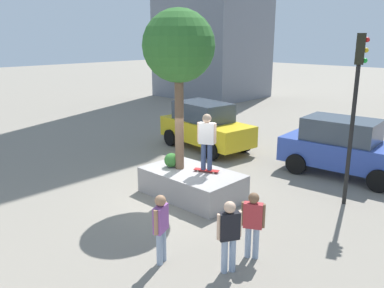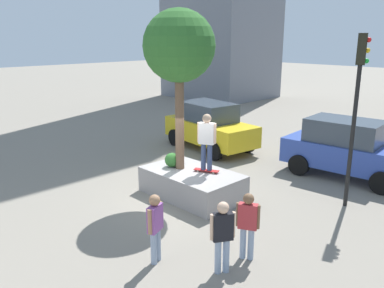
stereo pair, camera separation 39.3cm
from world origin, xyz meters
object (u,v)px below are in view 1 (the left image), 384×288
object	(u,v)px
skateboarder	(207,138)
traffic_light_corner	(356,93)
skateboard	(206,170)
taxi_cab	(205,126)
pedestrian_crossing	(161,224)
passerby_with_bag	(253,221)
bystander_watching	(229,232)
plaza_tree	(179,48)
planter_ledge	(192,184)
sedan_parked	(344,147)

from	to	relation	value
skateboarder	traffic_light_corner	distance (m)	4.51
skateboard	taxi_cab	bearing A→B (deg)	132.40
taxi_cab	pedestrian_crossing	size ratio (longest dim) A/B	2.89
taxi_cab	skateboarder	bearing A→B (deg)	-47.60
taxi_cab	passerby_with_bag	bearing A→B (deg)	-41.37
traffic_light_corner	bystander_watching	distance (m)	5.88
plaza_tree	passerby_with_bag	world-z (taller)	plaza_tree
plaza_tree	skateboarder	distance (m)	2.86
planter_ledge	sedan_parked	xyz separation A→B (m)	(2.60, 5.29, 0.65)
skateboarder	passerby_with_bag	size ratio (longest dim) A/B	1.11
plaza_tree	taxi_cab	world-z (taller)	plaza_tree
skateboarder	bystander_watching	xyz separation A→B (m)	(3.17, -2.82, -0.98)
skateboard	bystander_watching	xyz separation A→B (m)	(3.17, -2.82, 0.07)
skateboarder	passerby_with_bag	bearing A→B (deg)	-31.97
taxi_cab	bystander_watching	size ratio (longest dim) A/B	2.87
passerby_with_bag	planter_ledge	bearing A→B (deg)	154.27
plaza_tree	passerby_with_bag	xyz separation A→B (m)	(4.06, -1.66, -3.71)
skateboarder	pedestrian_crossing	bearing A→B (deg)	-62.64
planter_ledge	skateboard	distance (m)	0.65
skateboard	bystander_watching	bearing A→B (deg)	-41.65
traffic_light_corner	bystander_watching	size ratio (longest dim) A/B	3.07
plaza_tree	traffic_light_corner	world-z (taller)	plaza_tree
planter_ledge	traffic_light_corner	distance (m)	5.58
taxi_cab	passerby_with_bag	distance (m)	9.35
taxi_cab	passerby_with_bag	xyz separation A→B (m)	(7.02, -6.18, -0.14)
skateboarder	plaza_tree	bearing A→B (deg)	-159.04
skateboarder	passerby_with_bag	world-z (taller)	skateboarder
skateboard	pedestrian_crossing	world-z (taller)	pedestrian_crossing
taxi_cab	pedestrian_crossing	world-z (taller)	taxi_cab
skateboarder	taxi_cab	xyz separation A→B (m)	(-3.82, 4.19, -0.86)
planter_ledge	pedestrian_crossing	xyz separation A→B (m)	(2.21, -3.29, 0.53)
taxi_cab	passerby_with_bag	world-z (taller)	taxi_cab
skateboard	pedestrian_crossing	xyz separation A→B (m)	(1.85, -3.58, 0.06)
taxi_cab	bystander_watching	xyz separation A→B (m)	(7.00, -7.01, -0.12)
planter_ledge	plaza_tree	bearing A→B (deg)	-174.50
taxi_cab	traffic_light_corner	distance (m)	7.81
skateboard	planter_ledge	bearing A→B (deg)	-141.73
bystander_watching	passerby_with_bag	xyz separation A→B (m)	(0.02, 0.83, -0.02)
skateboard	skateboarder	world-z (taller)	skateboarder
skateboard	traffic_light_corner	world-z (taller)	traffic_light_corner
traffic_light_corner	skateboarder	bearing A→B (deg)	-143.77
traffic_light_corner	bystander_watching	xyz separation A→B (m)	(-0.26, -5.34, -2.46)
traffic_light_corner	sedan_parked	bearing A→B (deg)	115.70
skateboarder	sedan_parked	distance (m)	5.55
plaza_tree	pedestrian_crossing	world-z (taller)	plaza_tree
skateboard	pedestrian_crossing	size ratio (longest dim) A/B	0.50
bystander_watching	passerby_with_bag	distance (m)	0.83
skateboard	sedan_parked	bearing A→B (deg)	65.91
bystander_watching	passerby_with_bag	bearing A→B (deg)	88.31
planter_ledge	sedan_parked	world-z (taller)	sedan_parked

